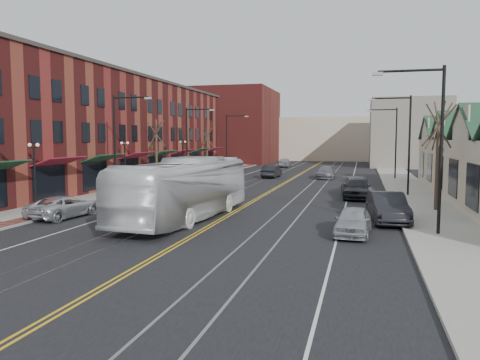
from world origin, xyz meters
The scene contains 30 objects.
ground centered at (0.00, 0.00, 0.00)m, with size 160.00×160.00×0.00m, color black.
sidewalk_left centered at (-12.00, 20.00, 0.07)m, with size 4.00×120.00×0.15m, color gray.
sidewalk_right centered at (12.00, 20.00, 0.07)m, with size 4.00×120.00×0.15m, color gray.
building_left centered at (-19.00, 27.00, 5.50)m, with size 10.00×50.00×11.00m, color maroon.
backdrop_left centered at (-16.00, 70.00, 7.00)m, with size 14.00×18.00×14.00m, color maroon.
backdrop_mid centered at (0.00, 85.00, 4.50)m, with size 22.00×14.00×9.00m, color #BBA890.
backdrop_right centered at (15.00, 65.00, 5.50)m, with size 12.00×16.00×11.00m, color slate.
streetlight_l_1 centered at (-11.05, 16.00, 5.03)m, with size 3.33×0.25×8.00m.
streetlight_l_2 centered at (-11.05, 32.00, 5.03)m, with size 3.33×0.25×8.00m.
streetlight_l_3 centered at (-11.05, 48.00, 5.03)m, with size 3.33×0.25×8.00m.
streetlight_r_0 centered at (11.05, 6.00, 5.03)m, with size 3.33×0.25×8.00m.
streetlight_r_1 centered at (11.05, 22.00, 5.03)m, with size 3.33×0.25×8.00m.
streetlight_r_2 centered at (11.05, 38.00, 5.03)m, with size 3.33×0.25×8.00m.
lamppost_l_1 centered at (-12.80, 8.00, 2.20)m, with size 0.84×0.28×4.27m.
lamppost_l_2 centered at (-12.80, 20.00, 2.20)m, with size 0.84×0.28×4.27m.
lamppost_l_3 centered at (-12.80, 34.00, 2.20)m, with size 0.84×0.28×4.27m.
tree_left_near centered at (-12.50, 26.00, 3.51)m, with size 1.78×1.37×6.48m.
tree_left_far centered at (-12.50, 42.00, 3.28)m, with size 1.66×1.28×6.02m.
tree_right_mid centered at (12.50, 14.00, 3.75)m, with size 1.90×1.46×6.93m.
manhole_far centered at (-11.20, 8.00, 0.16)m, with size 0.60×0.60×0.02m, color #592D19.
traffic_signal centered at (-10.60, 24.00, 2.35)m, with size 0.18×0.15×3.80m.
transit_bus centered at (-2.00, 7.21, 1.80)m, with size 3.02×12.91×3.60m, color silver.
parked_suv centered at (-9.30, 6.06, 0.66)m, with size 2.20×4.78×1.33m, color silver.
parked_car_a centered at (7.50, 5.24, 0.70)m, with size 1.64×4.08×1.39m, color #A7A8AE.
parked_car_b centered at (9.30, 9.32, 0.85)m, with size 1.79×5.14×1.69m, color black.
parked_car_c centered at (7.50, 20.58, 0.79)m, with size 2.22×5.47×1.59m, color slate.
parked_car_d centered at (7.56, 19.56, 0.84)m, with size 1.98×4.93×1.68m, color black.
distant_car_left centered at (-2.65, 37.04, 0.74)m, with size 1.58×4.52×1.49m, color black.
distant_car_right centered at (3.70, 37.51, 0.73)m, with size 2.06×5.06×1.47m, color slate.
distant_car_far centered at (-4.39, 57.29, 0.76)m, with size 1.81×4.49×1.53m, color #9EA2A5.
Camera 1 is at (7.90, -17.97, 4.75)m, focal length 35.00 mm.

